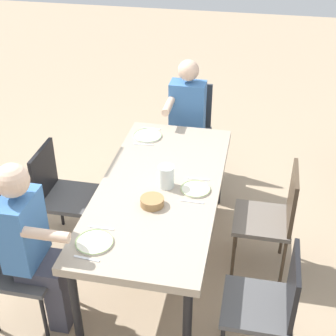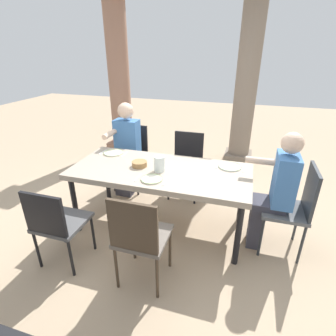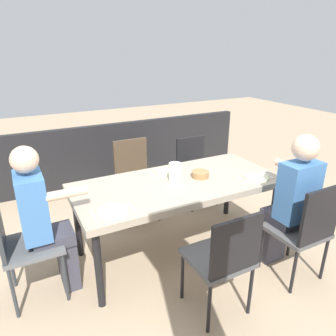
{
  "view_description": "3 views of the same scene",
  "coord_description": "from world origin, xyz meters",
  "px_view_note": "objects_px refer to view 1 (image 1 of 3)",
  "views": [
    {
      "loc": [
        -2.95,
        -0.66,
        2.85
      ],
      "look_at": [
        0.05,
        -0.05,
        0.9
      ],
      "focal_mm": 51.77,
      "sensor_mm": 36.0,
      "label": 1
    },
    {
      "loc": [
        0.85,
        -2.52,
        2.0
      ],
      "look_at": [
        0.11,
        -0.06,
        0.81
      ],
      "focal_mm": 28.27,
      "sensor_mm": 36.0,
      "label": 2
    },
    {
      "loc": [
        1.33,
        2.34,
        1.95
      ],
      "look_at": [
        0.1,
        -0.02,
        0.91
      ],
      "focal_mm": 33.07,
      "sensor_mm": 36.0,
      "label": 3
    }
  ],
  "objects_px": {
    "chair_mid_south": "(274,214)",
    "water_pitcher": "(166,177)",
    "plate_0": "(94,242)",
    "plate_1": "(195,189)",
    "bread_basket": "(152,202)",
    "chair_west_south": "(270,301)",
    "dining_table": "(160,193)",
    "chair_west_north": "(12,259)",
    "chair_mid_north": "(60,190)",
    "diner_woman_green": "(33,244)",
    "diner_man_white": "(186,122)",
    "plate_2": "(148,136)",
    "chair_head_east": "(189,125)"
  },
  "relations": [
    {
      "from": "chair_west_south",
      "to": "water_pitcher",
      "type": "xyz_separation_m",
      "value": [
        0.75,
        0.82,
        0.34
      ]
    },
    {
      "from": "chair_west_north",
      "to": "plate_0",
      "type": "bearing_deg",
      "value": -87.51
    },
    {
      "from": "chair_mid_south",
      "to": "water_pitcher",
      "type": "distance_m",
      "value": 0.88
    },
    {
      "from": "dining_table",
      "to": "chair_mid_north",
      "type": "height_order",
      "value": "chair_mid_north"
    },
    {
      "from": "chair_west_north",
      "to": "bread_basket",
      "type": "height_order",
      "value": "chair_west_north"
    },
    {
      "from": "plate_1",
      "to": "bread_basket",
      "type": "height_order",
      "value": "bread_basket"
    },
    {
      "from": "plate_2",
      "to": "chair_west_south",
      "type": "bearing_deg",
      "value": -142.37
    },
    {
      "from": "dining_table",
      "to": "chair_west_north",
      "type": "xyz_separation_m",
      "value": [
        -0.74,
        0.88,
        -0.17
      ]
    },
    {
      "from": "bread_basket",
      "to": "diner_man_white",
      "type": "bearing_deg",
      "value": 0.19
    },
    {
      "from": "chair_head_east",
      "to": "bread_basket",
      "type": "bearing_deg",
      "value": -179.93
    },
    {
      "from": "chair_mid_north",
      "to": "diner_woman_green",
      "type": "distance_m",
      "value": 0.89
    },
    {
      "from": "diner_woman_green",
      "to": "diner_man_white",
      "type": "relative_size",
      "value": 1.01
    },
    {
      "from": "water_pitcher",
      "to": "chair_west_south",
      "type": "bearing_deg",
      "value": -132.48
    },
    {
      "from": "plate_0",
      "to": "chair_west_north",
      "type": "bearing_deg",
      "value": 92.49
    },
    {
      "from": "dining_table",
      "to": "chair_west_north",
      "type": "distance_m",
      "value": 1.16
    },
    {
      "from": "chair_west_north",
      "to": "bread_basket",
      "type": "xyz_separation_m",
      "value": [
        0.5,
        -0.88,
        0.26
      ]
    },
    {
      "from": "chair_mid_north",
      "to": "plate_2",
      "type": "height_order",
      "value": "chair_mid_north"
    },
    {
      "from": "chair_mid_north",
      "to": "diner_woman_green",
      "type": "height_order",
      "value": "diner_woman_green"
    },
    {
      "from": "plate_2",
      "to": "dining_table",
      "type": "bearing_deg",
      "value": -159.88
    },
    {
      "from": "chair_west_south",
      "to": "chair_mid_north",
      "type": "height_order",
      "value": "chair_mid_north"
    },
    {
      "from": "chair_mid_south",
      "to": "plate_1",
      "type": "xyz_separation_m",
      "value": [
        -0.11,
        0.6,
        0.23
      ]
    },
    {
      "from": "plate_0",
      "to": "water_pitcher",
      "type": "height_order",
      "value": "water_pitcher"
    },
    {
      "from": "chair_mid_south",
      "to": "plate_2",
      "type": "height_order",
      "value": "chair_mid_south"
    },
    {
      "from": "chair_west_south",
      "to": "chair_mid_south",
      "type": "xyz_separation_m",
      "value": [
        0.85,
        -0.0,
        0.04
      ]
    },
    {
      "from": "chair_mid_south",
      "to": "plate_0",
      "type": "relative_size",
      "value": 3.82
    },
    {
      "from": "dining_table",
      "to": "diner_woman_green",
      "type": "relative_size",
      "value": 1.51
    },
    {
      "from": "plate_1",
      "to": "water_pitcher",
      "type": "height_order",
      "value": "water_pitcher"
    },
    {
      "from": "dining_table",
      "to": "chair_mid_south",
      "type": "distance_m",
      "value": 0.9
    },
    {
      "from": "plate_0",
      "to": "plate_2",
      "type": "bearing_deg",
      "value": -0.14
    },
    {
      "from": "chair_mid_south",
      "to": "water_pitcher",
      "type": "xyz_separation_m",
      "value": [
        -0.09,
        0.83,
        0.29
      ]
    },
    {
      "from": "plate_1",
      "to": "plate_2",
      "type": "relative_size",
      "value": 0.88
    },
    {
      "from": "plate_2",
      "to": "bread_basket",
      "type": "distance_m",
      "value": 1.02
    },
    {
      "from": "chair_mid_south",
      "to": "plate_1",
      "type": "relative_size",
      "value": 4.21
    },
    {
      "from": "chair_mid_north",
      "to": "water_pitcher",
      "type": "relative_size",
      "value": 5.26
    },
    {
      "from": "diner_man_white",
      "to": "chair_mid_south",
      "type": "bearing_deg",
      "value": -141.72
    },
    {
      "from": "chair_west_north",
      "to": "chair_head_east",
      "type": "bearing_deg",
      "value": -22.15
    },
    {
      "from": "plate_0",
      "to": "plate_2",
      "type": "xyz_separation_m",
      "value": [
        1.45,
        -0.0,
        -0.0
      ]
    },
    {
      "from": "chair_mid_south",
      "to": "chair_west_south",
      "type": "bearing_deg",
      "value": 179.68
    },
    {
      "from": "water_pitcher",
      "to": "diner_woman_green",
      "type": "bearing_deg",
      "value": 135.56
    },
    {
      "from": "diner_woman_green",
      "to": "diner_man_white",
      "type": "height_order",
      "value": "diner_woman_green"
    },
    {
      "from": "chair_head_east",
      "to": "diner_man_white",
      "type": "xyz_separation_m",
      "value": [
        -0.2,
        0.0,
        0.14
      ]
    },
    {
      "from": "dining_table",
      "to": "chair_west_north",
      "type": "height_order",
      "value": "chair_west_north"
    },
    {
      "from": "chair_mid_north",
      "to": "plate_2",
      "type": "distance_m",
      "value": 0.91
    },
    {
      "from": "dining_table",
      "to": "chair_head_east",
      "type": "relative_size",
      "value": 2.04
    },
    {
      "from": "chair_west_north",
      "to": "chair_mid_north",
      "type": "bearing_deg",
      "value": -0.37
    },
    {
      "from": "chair_west_south",
      "to": "diner_woman_green",
      "type": "xyz_separation_m",
      "value": [
        -0.0,
        1.56,
        0.21
      ]
    },
    {
      "from": "chair_west_south",
      "to": "bread_basket",
      "type": "distance_m",
      "value": 1.04
    },
    {
      "from": "diner_woman_green",
      "to": "water_pitcher",
      "type": "xyz_separation_m",
      "value": [
        0.75,
        -0.74,
        0.13
      ]
    },
    {
      "from": "diner_woman_green",
      "to": "bread_basket",
      "type": "distance_m",
      "value": 0.86
    },
    {
      "from": "chair_mid_north",
      "to": "plate_0",
      "type": "distance_m",
      "value": 1.05
    }
  ]
}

